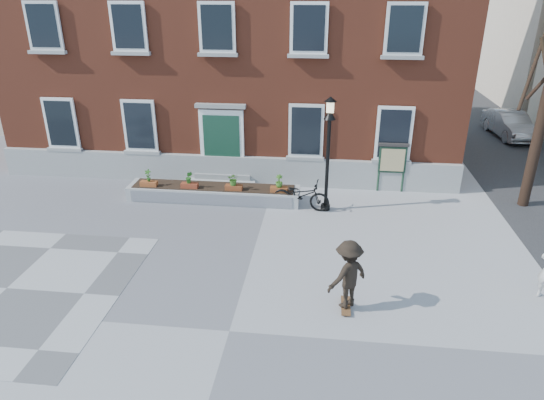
# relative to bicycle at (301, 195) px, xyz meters

# --- Properties ---
(ground) EXTENTS (100.00, 100.00, 0.00)m
(ground) POSITION_rel_bicycle_xyz_m (-1.18, -6.74, -0.52)
(ground) COLOR #959497
(ground) RESTS_ON ground
(checker_patch) EXTENTS (6.00, 6.00, 0.01)m
(checker_patch) POSITION_rel_bicycle_xyz_m (-7.18, -5.74, -0.52)
(checker_patch) COLOR #58595B
(checker_patch) RESTS_ON ground
(bicycle) EXTENTS (2.08, 0.97, 1.05)m
(bicycle) POSITION_rel_bicycle_xyz_m (0.00, 0.00, 0.00)
(bicycle) COLOR black
(bicycle) RESTS_ON ground
(parked_car) EXTENTS (1.79, 4.14, 1.32)m
(parked_car) POSITION_rel_bicycle_xyz_m (10.08, 10.14, 0.14)
(parked_car) COLOR #A8AAAC
(parked_car) RESTS_ON ground
(brick_building) EXTENTS (18.40, 10.85, 12.60)m
(brick_building) POSITION_rel_bicycle_xyz_m (-3.18, 7.23, 5.78)
(brick_building) COLOR brown
(brick_building) RESTS_ON ground
(planter_assembly) EXTENTS (6.20, 1.12, 1.15)m
(planter_assembly) POSITION_rel_bicycle_xyz_m (-3.16, 0.44, -0.22)
(planter_assembly) COLOR #B5B5B1
(planter_assembly) RESTS_ON ground
(bare_tree) EXTENTS (1.83, 1.83, 6.16)m
(bare_tree) POSITION_rel_bicycle_xyz_m (7.83, 1.27, 2.27)
(bare_tree) COLOR black
(bare_tree) RESTS_ON ground
(lamp_post) EXTENTS (0.40, 0.40, 3.93)m
(lamp_post) POSITION_rel_bicycle_xyz_m (0.86, 0.04, 2.01)
(lamp_post) COLOR black
(lamp_post) RESTS_ON ground
(notice_board) EXTENTS (1.10, 0.16, 1.87)m
(notice_board) POSITION_rel_bicycle_xyz_m (3.25, 2.01, 0.74)
(notice_board) COLOR #1C3824
(notice_board) RESTS_ON ground
(skateboarder) EXTENTS (1.26, 1.21, 1.80)m
(skateboarder) POSITION_rel_bicycle_xyz_m (1.44, -5.56, 0.41)
(skateboarder) COLOR brown
(skateboarder) RESTS_ON ground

